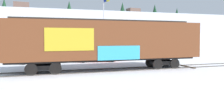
% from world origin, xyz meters
% --- Properties ---
extents(ground_plane, '(260.00, 260.00, 0.00)m').
position_xyz_m(ground_plane, '(0.00, 0.00, 0.00)').
color(ground_plane, silver).
extents(track, '(60.01, 2.71, 0.08)m').
position_xyz_m(track, '(2.48, 0.01, 0.04)').
color(track, '#4C4742').
rests_on(track, ground_plane).
extents(freight_car, '(15.99, 3.18, 4.32)m').
position_xyz_m(freight_car, '(1.25, -0.00, 2.50)').
color(freight_car, brown).
rests_on(freight_car, ground_plane).
extents(flagpole, '(0.76, 1.14, 9.25)m').
position_xyz_m(flagpole, '(4.29, 13.69, 5.67)').
color(flagpole, silver).
rests_on(flagpole, ground_plane).
extents(hillside, '(158.35, 29.57, 18.66)m').
position_xyz_m(hillside, '(0.02, 76.40, 6.89)').
color(hillside, silver).
rests_on(hillside, ground_plane).
extents(parked_car_black, '(4.70, 1.99, 1.65)m').
position_xyz_m(parked_car_black, '(-4.62, 6.72, 0.85)').
color(parked_car_black, black).
rests_on(parked_car_black, ground_plane).
extents(parked_car_red, '(4.90, 2.38, 1.71)m').
position_xyz_m(parked_car_red, '(1.59, 6.42, 0.84)').
color(parked_car_red, '#B21E1E').
rests_on(parked_car_red, ground_plane).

